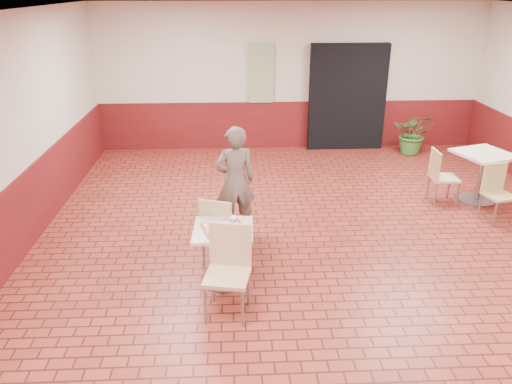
{
  "coord_description": "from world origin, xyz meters",
  "views": [
    {
      "loc": [
        -1.23,
        -5.42,
        3.28
      ],
      "look_at": [
        -0.95,
        0.18,
        0.95
      ],
      "focal_mm": 35.0,
      "sensor_mm": 36.0,
      "label": 1
    }
  ],
  "objects_px": {
    "chair_main_front": "(228,266)",
    "ring_donut": "(217,223)",
    "customer": "(235,181)",
    "chair_main_back": "(219,227)",
    "potted_plant": "(414,133)",
    "serving_tray": "(223,228)",
    "second_table": "(482,169)",
    "long_john_donut": "(230,225)",
    "chair_second_left": "(440,174)",
    "main_table": "(224,247)",
    "paper_cup": "(233,220)",
    "chair_second_front": "(497,189)"
  },
  "relations": [
    {
      "from": "second_table",
      "to": "chair_second_left",
      "type": "relative_size",
      "value": 0.94
    },
    {
      "from": "main_table",
      "to": "long_john_donut",
      "type": "distance_m",
      "value": 0.29
    },
    {
      "from": "chair_main_back",
      "to": "paper_cup",
      "type": "height_order",
      "value": "chair_main_back"
    },
    {
      "from": "chair_main_front",
      "to": "ring_donut",
      "type": "distance_m",
      "value": 0.65
    },
    {
      "from": "chair_main_front",
      "to": "potted_plant",
      "type": "height_order",
      "value": "chair_main_front"
    },
    {
      "from": "customer",
      "to": "ring_donut",
      "type": "xyz_separation_m",
      "value": [
        -0.23,
        -1.24,
        -0.02
      ]
    },
    {
      "from": "customer",
      "to": "chair_main_back",
      "type": "bearing_deg",
      "value": 61.99
    },
    {
      "from": "main_table",
      "to": "chair_second_front",
      "type": "xyz_separation_m",
      "value": [
        4.04,
        1.57,
        -0.01
      ]
    },
    {
      "from": "chair_second_front",
      "to": "potted_plant",
      "type": "distance_m",
      "value": 3.16
    },
    {
      "from": "ring_donut",
      "to": "potted_plant",
      "type": "relative_size",
      "value": 0.11
    },
    {
      "from": "main_table",
      "to": "chair_main_front",
      "type": "height_order",
      "value": "chair_main_front"
    },
    {
      "from": "customer",
      "to": "ring_donut",
      "type": "bearing_deg",
      "value": 66.18
    },
    {
      "from": "chair_second_left",
      "to": "potted_plant",
      "type": "height_order",
      "value": "chair_second_left"
    },
    {
      "from": "ring_donut",
      "to": "potted_plant",
      "type": "xyz_separation_m",
      "value": [
        3.96,
        4.66,
        -0.32
      ]
    },
    {
      "from": "serving_tray",
      "to": "chair_second_left",
      "type": "xyz_separation_m",
      "value": [
        3.44,
        2.21,
        -0.23
      ]
    },
    {
      "from": "main_table",
      "to": "chair_second_front",
      "type": "height_order",
      "value": "chair_second_front"
    },
    {
      "from": "chair_second_front",
      "to": "customer",
      "type": "bearing_deg",
      "value": 171.52
    },
    {
      "from": "serving_tray",
      "to": "paper_cup",
      "type": "height_order",
      "value": "paper_cup"
    },
    {
      "from": "chair_second_left",
      "to": "second_table",
      "type": "bearing_deg",
      "value": -87.38
    },
    {
      "from": "second_table",
      "to": "ring_donut",
      "type": "bearing_deg",
      "value": -152.66
    },
    {
      "from": "main_table",
      "to": "ring_donut",
      "type": "bearing_deg",
      "value": 140.46
    },
    {
      "from": "serving_tray",
      "to": "second_table",
      "type": "relative_size",
      "value": 0.55
    },
    {
      "from": "main_table",
      "to": "second_table",
      "type": "relative_size",
      "value": 0.86
    },
    {
      "from": "chair_main_back",
      "to": "serving_tray",
      "type": "bearing_deg",
      "value": 116.02
    },
    {
      "from": "chair_main_front",
      "to": "serving_tray",
      "type": "xyz_separation_m",
      "value": [
        -0.06,
        0.54,
        0.18
      ]
    },
    {
      "from": "customer",
      "to": "main_table",
      "type": "bearing_deg",
      "value": 69.92
    },
    {
      "from": "second_table",
      "to": "chair_second_front",
      "type": "bearing_deg",
      "value": -96.24
    },
    {
      "from": "customer",
      "to": "paper_cup",
      "type": "height_order",
      "value": "customer"
    },
    {
      "from": "chair_main_front",
      "to": "customer",
      "type": "height_order",
      "value": "customer"
    },
    {
      "from": "customer",
      "to": "chair_second_left",
      "type": "xyz_separation_m",
      "value": [
        3.28,
        0.91,
        -0.29
      ]
    },
    {
      "from": "customer",
      "to": "potted_plant",
      "type": "height_order",
      "value": "customer"
    },
    {
      "from": "serving_tray",
      "to": "ring_donut",
      "type": "xyz_separation_m",
      "value": [
        -0.08,
        0.06,
        0.03
      ]
    },
    {
      "from": "chair_main_front",
      "to": "customer",
      "type": "bearing_deg",
      "value": 98.15
    },
    {
      "from": "main_table",
      "to": "customer",
      "type": "distance_m",
      "value": 1.35
    },
    {
      "from": "long_john_donut",
      "to": "potted_plant",
      "type": "distance_m",
      "value": 6.07
    },
    {
      "from": "chair_main_back",
      "to": "chair_second_front",
      "type": "xyz_separation_m",
      "value": [
        4.1,
        1.09,
        -0.03
      ]
    },
    {
      "from": "chair_main_back",
      "to": "potted_plant",
      "type": "relative_size",
      "value": 1.03
    },
    {
      "from": "serving_tray",
      "to": "chair_main_front",
      "type": "bearing_deg",
      "value": -83.89
    },
    {
      "from": "main_table",
      "to": "chair_second_front",
      "type": "distance_m",
      "value": 4.33
    },
    {
      "from": "serving_tray",
      "to": "second_table",
      "type": "distance_m",
      "value": 4.68
    },
    {
      "from": "main_table",
      "to": "paper_cup",
      "type": "xyz_separation_m",
      "value": [
        0.12,
        0.06,
        0.31
      ]
    },
    {
      "from": "long_john_donut",
      "to": "chair_main_front",
      "type": "bearing_deg",
      "value": -92.36
    },
    {
      "from": "customer",
      "to": "serving_tray",
      "type": "relative_size",
      "value": 3.46
    },
    {
      "from": "customer",
      "to": "long_john_donut",
      "type": "relative_size",
      "value": 10.88
    },
    {
      "from": "paper_cup",
      "to": "chair_second_front",
      "type": "distance_m",
      "value": 4.21
    },
    {
      "from": "chair_main_back",
      "to": "paper_cup",
      "type": "bearing_deg",
      "value": 132.19
    },
    {
      "from": "customer",
      "to": "serving_tray",
      "type": "distance_m",
      "value": 1.32
    },
    {
      "from": "main_table",
      "to": "potted_plant",
      "type": "bearing_deg",
      "value": 50.58
    },
    {
      "from": "chair_main_back",
      "to": "potted_plant",
      "type": "bearing_deg",
      "value": -114.58
    },
    {
      "from": "long_john_donut",
      "to": "chair_second_left",
      "type": "height_order",
      "value": "chair_second_left"
    }
  ]
}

